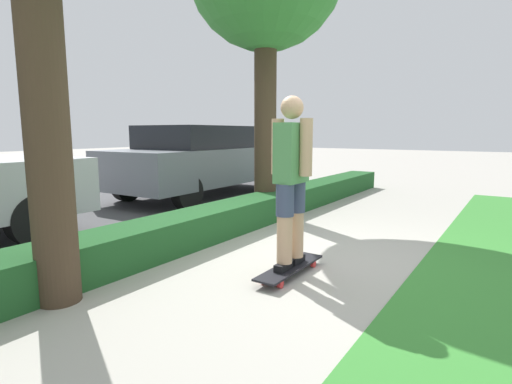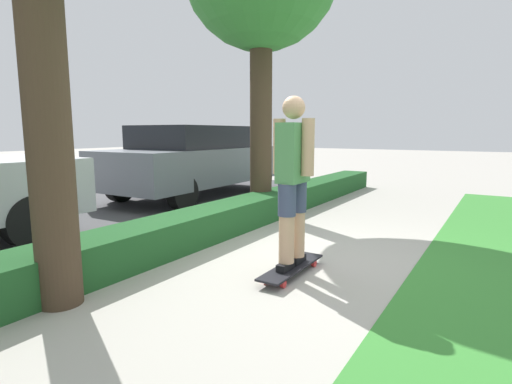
# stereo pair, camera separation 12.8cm
# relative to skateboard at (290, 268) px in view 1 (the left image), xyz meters

# --- Properties ---
(ground_plane) EXTENTS (60.00, 60.00, 0.00)m
(ground_plane) POSITION_rel_skateboard_xyz_m (0.48, -0.00, -0.08)
(ground_plane) COLOR #ADA89E
(street_asphalt) EXTENTS (12.70, 5.00, 0.01)m
(street_asphalt) POSITION_rel_skateboard_xyz_m (0.48, 4.20, -0.07)
(street_asphalt) COLOR #474749
(street_asphalt) RESTS_ON ground_plane
(hedge_row) EXTENTS (12.70, 0.60, 0.40)m
(hedge_row) POSITION_rel_skateboard_xyz_m (0.48, 1.60, 0.13)
(hedge_row) COLOR #1E5123
(hedge_row) RESTS_ON ground_plane
(skateboard) EXTENTS (1.01, 0.24, 0.09)m
(skateboard) POSITION_rel_skateboard_xyz_m (0.00, 0.00, 0.00)
(skateboard) COLOR black
(skateboard) RESTS_ON ground_plane
(skater_person) EXTENTS (0.49, 0.43, 1.66)m
(skater_person) POSITION_rel_skateboard_xyz_m (0.00, 0.00, 0.90)
(skater_person) COLOR black
(skater_person) RESTS_ON skateboard
(parked_car_middle) EXTENTS (4.52, 1.99, 1.55)m
(parked_car_middle) POSITION_rel_skateboard_xyz_m (3.30, 4.07, 0.73)
(parked_car_middle) COLOR slate
(parked_car_middle) RESTS_ON ground_plane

